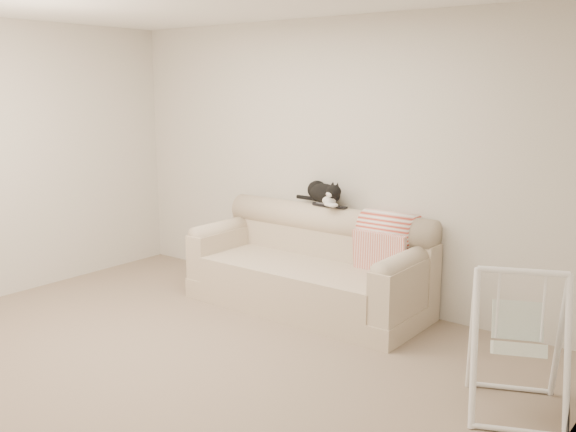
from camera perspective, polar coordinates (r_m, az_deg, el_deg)
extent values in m
plane|color=#73614F|center=(4.86, -9.51, -12.82)|extent=(5.00, 5.00, 0.00)
cube|color=beige|center=(6.00, 4.22, 4.88)|extent=(5.00, 0.04, 2.60)
cube|color=beige|center=(3.15, 22.31, -1.97)|extent=(0.04, 4.00, 2.60)
cube|color=#C4B094|center=(5.88, 1.59, -7.33)|extent=(2.20, 0.90, 0.18)
cube|color=#C4B094|center=(5.73, 0.95, -5.62)|extent=(1.80, 0.68, 0.24)
cube|color=#C4B094|center=(6.05, 3.51, -3.45)|extent=(2.20, 0.22, 0.50)
cylinder|color=#C4B094|center=(5.98, 3.55, -0.41)|extent=(2.16, 0.28, 0.28)
cube|color=#C4B094|center=(6.41, -5.57, -3.01)|extent=(0.20, 0.88, 0.42)
cylinder|color=#C4B094|center=(6.36, -5.61, -1.17)|extent=(0.18, 0.84, 0.18)
cube|color=#C4B094|center=(5.30, 10.35, -6.25)|extent=(0.20, 0.88, 0.42)
cylinder|color=#C4B094|center=(5.24, 10.43, -4.06)|extent=(0.18, 0.84, 0.18)
cube|color=black|center=(5.95, 2.99, 1.03)|extent=(0.18, 0.06, 0.02)
cube|color=gray|center=(5.95, 2.99, 1.16)|extent=(0.10, 0.04, 0.01)
cube|color=black|center=(5.85, 4.50, 0.82)|extent=(0.17, 0.05, 0.02)
ellipsoid|color=black|center=(5.97, 3.29, 2.02)|extent=(0.47, 0.34, 0.18)
ellipsoid|color=black|center=(6.09, 2.60, 2.33)|extent=(0.25, 0.24, 0.18)
ellipsoid|color=white|center=(5.86, 3.66, 1.48)|extent=(0.19, 0.16, 0.12)
ellipsoid|color=black|center=(5.77, 4.08, 2.16)|extent=(0.17, 0.18, 0.12)
ellipsoid|color=white|center=(5.74, 3.69, 1.93)|extent=(0.09, 0.08, 0.05)
sphere|color=#BF7272|center=(5.72, 3.48, 1.91)|extent=(0.01, 0.01, 0.01)
cone|color=black|center=(5.80, 3.99, 2.82)|extent=(0.06, 0.07, 0.06)
cone|color=black|center=(5.74, 4.40, 2.73)|extent=(0.08, 0.08, 0.06)
sphere|color=#A46E25|center=(5.76, 3.56, 2.24)|extent=(0.02, 0.02, 0.02)
sphere|color=#A46E25|center=(5.72, 3.82, 2.18)|extent=(0.02, 0.02, 0.02)
ellipsoid|color=white|center=(5.79, 3.69, 1.05)|extent=(0.11, 0.12, 0.04)
ellipsoid|color=white|center=(5.74, 4.01, 0.96)|extent=(0.11, 0.12, 0.04)
cylinder|color=black|center=(6.12, 1.69, 1.62)|extent=(0.23, 0.05, 0.04)
cylinder|color=#C23B29|center=(5.64, 9.05, -1.25)|extent=(0.50, 0.33, 0.33)
cube|color=#C23B29|center=(5.55, 8.14, -3.57)|extent=(0.50, 0.09, 0.42)
cylinder|color=white|center=(4.07, 16.23, -11.17)|extent=(0.17, 0.31, 0.91)
cylinder|color=white|center=(4.33, 16.09, -9.76)|extent=(0.17, 0.31, 0.91)
cylinder|color=white|center=(4.13, 23.60, -11.35)|extent=(0.17, 0.31, 0.91)
cylinder|color=white|center=(4.39, 23.00, -9.95)|extent=(0.17, 0.31, 0.91)
cylinder|color=white|center=(4.08, 20.18, -4.66)|extent=(0.49, 0.25, 0.04)
cylinder|color=white|center=(4.15, 19.73, -17.53)|extent=(0.49, 0.24, 0.03)
cylinder|color=white|center=(4.65, 19.03, -14.22)|extent=(0.49, 0.24, 0.03)
cube|color=white|center=(4.21, 19.76, -11.09)|extent=(0.38, 0.37, 0.17)
cube|color=white|center=(4.27, 19.73, -8.73)|extent=(0.33, 0.25, 0.24)
cylinder|color=white|center=(4.13, 18.16, -7.47)|extent=(0.02, 0.02, 0.43)
cylinder|color=white|center=(4.16, 21.77, -7.58)|extent=(0.02, 0.02, 0.43)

